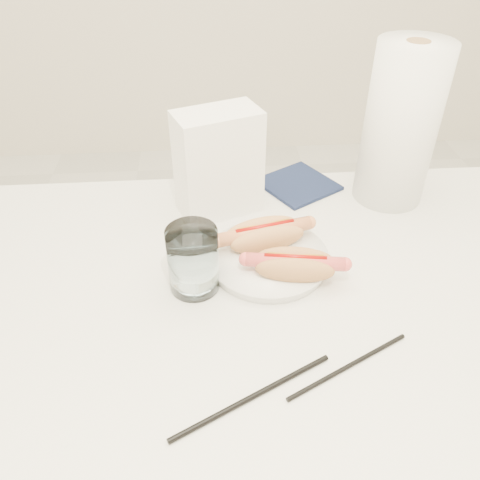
{
  "coord_description": "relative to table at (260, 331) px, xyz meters",
  "views": [
    {
      "loc": [
        -0.07,
        -0.54,
        1.3
      ],
      "look_at": [
        -0.03,
        0.08,
        0.82
      ],
      "focal_mm": 36.56,
      "sensor_mm": 36.0,
      "label": 1
    }
  ],
  "objects": [
    {
      "name": "hotdog_right",
      "position": [
        0.06,
        0.05,
        0.1
      ],
      "size": [
        0.16,
        0.08,
        0.04
      ],
      "rotation": [
        0.0,
        0.0,
        -0.16
      ],
      "color": "#C4854C",
      "rests_on": "plate"
    },
    {
      "name": "water_glass",
      "position": [
        -0.1,
        0.05,
        0.12
      ],
      "size": [
        0.08,
        0.08,
        0.11
      ],
      "primitive_type": "cylinder",
      "color": "white",
      "rests_on": "table"
    },
    {
      "name": "table",
      "position": [
        0.0,
        0.0,
        0.0
      ],
      "size": [
        1.2,
        0.8,
        0.75
      ],
      "color": "white",
      "rests_on": "ground"
    },
    {
      "name": "navy_napkin",
      "position": [
        0.12,
        0.35,
        0.06
      ],
      "size": [
        0.19,
        0.19,
        0.01
      ],
      "primitive_type": "cube",
      "rotation": [
        0.0,
        0.0,
        0.54
      ],
      "color": "#121B39",
      "rests_on": "table"
    },
    {
      "name": "napkin_box",
      "position": [
        -0.05,
        0.27,
        0.16
      ],
      "size": [
        0.17,
        0.13,
        0.2
      ],
      "primitive_type": "cube",
      "rotation": [
        0.0,
        0.0,
        0.35
      ],
      "color": "white",
      "rests_on": "table"
    },
    {
      "name": "plate",
      "position": [
        0.02,
        0.1,
        0.07
      ],
      "size": [
        0.26,
        0.26,
        0.02
      ],
      "primitive_type": "cylinder",
      "rotation": [
        0.0,
        0.0,
        0.36
      ],
      "color": "white",
      "rests_on": "table"
    },
    {
      "name": "chopstick_far",
      "position": [
        0.11,
        -0.13,
        0.06
      ],
      "size": [
        0.19,
        0.1,
        0.01
      ],
      "primitive_type": "cylinder",
      "rotation": [
        0.0,
        1.57,
        0.47
      ],
      "color": "black",
      "rests_on": "table"
    },
    {
      "name": "paper_towel_roll",
      "position": [
        0.29,
        0.3,
        0.21
      ],
      "size": [
        0.16,
        0.16,
        0.31
      ],
      "primitive_type": "cylinder",
      "rotation": [
        0.0,
        0.0,
        0.14
      ],
      "color": "white",
      "rests_on": "table"
    },
    {
      "name": "hotdog_left",
      "position": [
        0.02,
        0.13,
        0.1
      ],
      "size": [
        0.17,
        0.09,
        0.05
      ],
      "rotation": [
        0.0,
        0.0,
        0.24
      ],
      "color": "tan",
      "rests_on": "plate"
    },
    {
      "name": "chopstick_near",
      "position": [
        -0.03,
        -0.17,
        0.06
      ],
      "size": [
        0.22,
        0.12,
        0.01
      ],
      "primitive_type": "cylinder",
      "rotation": [
        0.0,
        1.57,
        0.47
      ],
      "color": "black",
      "rests_on": "table"
    }
  ]
}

